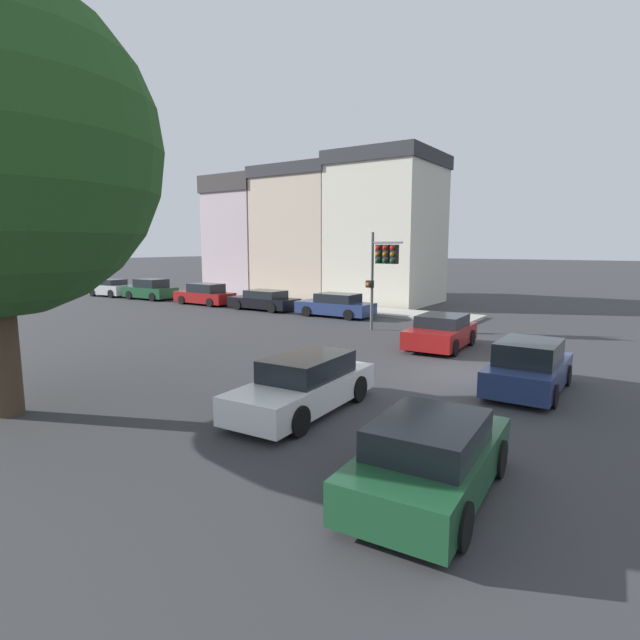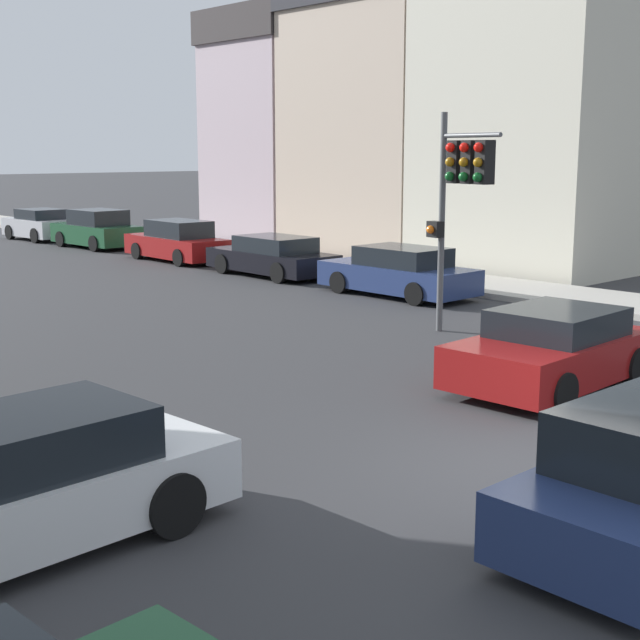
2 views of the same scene
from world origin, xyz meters
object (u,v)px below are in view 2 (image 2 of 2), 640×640
at_px(traffic_signal, 461,179).
at_px(parked_car_0, 399,273).
at_px(crossing_car_3, 9,490).
at_px(parked_car_1, 273,257).
at_px(crossing_car_0, 552,350).
at_px(parked_car_4, 40,225).
at_px(parked_car_2, 177,242).
at_px(parked_car_3, 97,230).

relative_size(traffic_signal, parked_car_0, 1.04).
relative_size(crossing_car_3, parked_car_1, 0.99).
bearing_deg(crossing_car_3, crossing_car_0, 176.91).
bearing_deg(parked_car_1, parked_car_0, -178.91).
xyz_separation_m(traffic_signal, crossing_car_0, (-2.26, -3.84, -2.73)).
relative_size(crossing_car_0, crossing_car_3, 0.85).
relative_size(parked_car_0, parked_car_1, 0.96).
xyz_separation_m(parked_car_0, parked_car_4, (-0.04, 21.87, 0.02)).
bearing_deg(parked_car_4, parked_car_1, 178.18).
xyz_separation_m(parked_car_1, parked_car_4, (-0.08, 16.37, 0.06)).
distance_m(parked_car_1, parked_car_2, 5.43).
bearing_deg(parked_car_1, crossing_car_0, 160.09).
bearing_deg(parked_car_1, crossing_car_3, 134.27).
bearing_deg(traffic_signal, parked_car_1, -97.94).
bearing_deg(crossing_car_3, parked_car_0, -153.43).
bearing_deg(parked_car_3, crossing_car_0, 165.94).
height_order(parked_car_2, parked_car_3, parked_car_3).
xyz_separation_m(parked_car_0, parked_car_2, (0.03, 10.94, 0.05)).
height_order(parked_car_0, parked_car_4, parked_car_4).
height_order(crossing_car_0, crossing_car_3, crossing_car_3).
height_order(traffic_signal, parked_car_3, traffic_signal).
relative_size(traffic_signal, parked_car_3, 1.09).
bearing_deg(parked_car_4, parked_car_0, 178.01).
relative_size(parked_car_0, parked_car_2, 0.97).
distance_m(crossing_car_3, parked_car_0, 17.05).
distance_m(traffic_signal, parked_car_0, 6.17).
bearing_deg(parked_car_2, parked_car_4, 2.13).
xyz_separation_m(parked_car_1, parked_car_3, (0.16, 11.62, 0.12)).
relative_size(crossing_car_0, parked_car_3, 0.91).
bearing_deg(parked_car_2, parked_car_1, -178.14).
height_order(traffic_signal, crossing_car_3, traffic_signal).
relative_size(crossing_car_0, parked_car_1, 0.84).
relative_size(parked_car_2, parked_car_4, 1.20).
distance_m(crossing_car_3, parked_car_2, 24.35).
distance_m(crossing_car_3, parked_car_4, 33.63).
distance_m(traffic_signal, parked_car_4, 26.74).
height_order(parked_car_1, parked_car_2, parked_car_2).
height_order(traffic_signal, parked_car_4, traffic_signal).
distance_m(crossing_car_0, crossing_car_3, 9.48).
xyz_separation_m(crossing_car_0, parked_car_3, (5.60, 25.51, 0.09)).
height_order(crossing_car_0, parked_car_4, parked_car_4).
bearing_deg(parked_car_0, crossing_car_0, 147.16).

